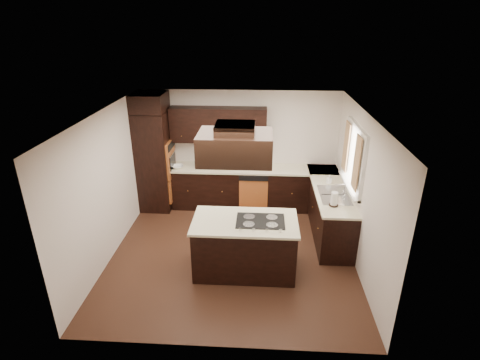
{
  "coord_description": "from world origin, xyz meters",
  "views": [
    {
      "loc": [
        0.47,
        -5.6,
        3.85
      ],
      "look_at": [
        0.1,
        0.6,
        1.15
      ],
      "focal_mm": 28.0,
      "sensor_mm": 36.0,
      "label": 1
    }
  ],
  "objects_px": {
    "oven_column": "(155,161)",
    "island": "(245,247)",
    "range_hood": "(235,147)",
    "spice_rack": "(220,161)"
  },
  "relations": [
    {
      "from": "island",
      "to": "spice_rack",
      "type": "xyz_separation_m",
      "value": [
        -0.63,
        2.18,
        0.65
      ]
    },
    {
      "from": "range_hood",
      "to": "spice_rack",
      "type": "relative_size",
      "value": 2.62
    },
    {
      "from": "range_hood",
      "to": "spice_rack",
      "type": "bearing_deg",
      "value": 102.19
    },
    {
      "from": "oven_column",
      "to": "island",
      "type": "height_order",
      "value": "oven_column"
    },
    {
      "from": "oven_column",
      "to": "spice_rack",
      "type": "relative_size",
      "value": 5.3
    },
    {
      "from": "island",
      "to": "range_hood",
      "type": "height_order",
      "value": "range_hood"
    },
    {
      "from": "island",
      "to": "range_hood",
      "type": "bearing_deg",
      "value": -150.99
    },
    {
      "from": "island",
      "to": "range_hood",
      "type": "xyz_separation_m",
      "value": [
        -0.14,
        -0.08,
        1.72
      ]
    },
    {
      "from": "oven_column",
      "to": "island",
      "type": "bearing_deg",
      "value": -47.17
    },
    {
      "from": "oven_column",
      "to": "range_hood",
      "type": "distance_m",
      "value": 3.13
    }
  ]
}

